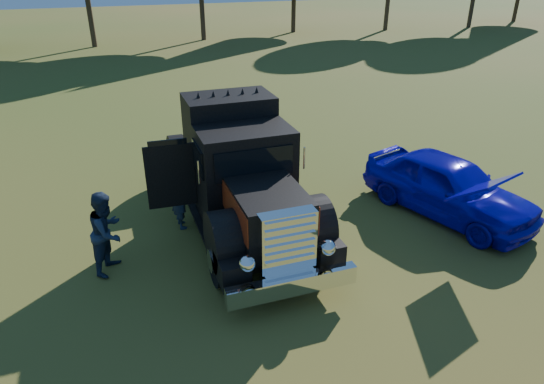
{
  "coord_description": "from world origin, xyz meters",
  "views": [
    {
      "loc": [
        -3.89,
        -8.22,
        5.96
      ],
      "look_at": [
        -0.75,
        0.71,
        1.29
      ],
      "focal_mm": 32.0,
      "sensor_mm": 36.0,
      "label": 1
    }
  ],
  "objects_px": {
    "hotrod_coupe": "(449,186)",
    "spectator_near": "(179,198)",
    "diamond_t_truck": "(240,177)",
    "spectator_far": "(107,232)"
  },
  "relations": [
    {
      "from": "diamond_t_truck",
      "to": "hotrod_coupe",
      "type": "height_order",
      "value": "diamond_t_truck"
    },
    {
      "from": "diamond_t_truck",
      "to": "hotrod_coupe",
      "type": "xyz_separation_m",
      "value": [
        5.05,
        -1.14,
        -0.52
      ]
    },
    {
      "from": "diamond_t_truck",
      "to": "spectator_far",
      "type": "xyz_separation_m",
      "value": [
        -3.06,
        -0.86,
        -0.39
      ]
    },
    {
      "from": "hotrod_coupe",
      "to": "spectator_near",
      "type": "distance_m",
      "value": 6.63
    },
    {
      "from": "hotrod_coupe",
      "to": "spectator_far",
      "type": "height_order",
      "value": "hotrod_coupe"
    },
    {
      "from": "diamond_t_truck",
      "to": "spectator_near",
      "type": "distance_m",
      "value": 1.54
    },
    {
      "from": "hotrod_coupe",
      "to": "spectator_near",
      "type": "bearing_deg",
      "value": 166.26
    },
    {
      "from": "hotrod_coupe",
      "to": "spectator_near",
      "type": "relative_size",
      "value": 3.08
    },
    {
      "from": "hotrod_coupe",
      "to": "spectator_far",
      "type": "relative_size",
      "value": 2.68
    },
    {
      "from": "diamond_t_truck",
      "to": "spectator_far",
      "type": "relative_size",
      "value": 4.02
    }
  ]
}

